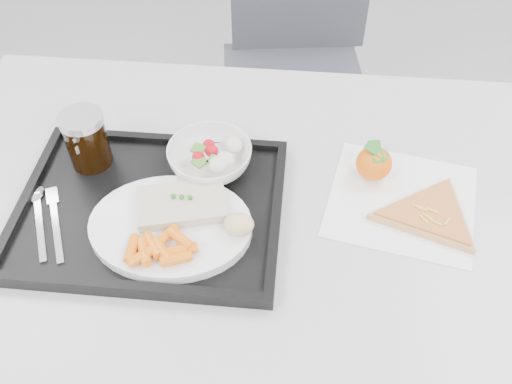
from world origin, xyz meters
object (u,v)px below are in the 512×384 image
at_px(pizza_slice, 430,215).
at_px(cola_glass, 86,139).
at_px(tray, 151,209).
at_px(tangerine, 374,163).
at_px(table, 244,225).
at_px(chair, 297,46).
at_px(dinner_plate, 171,226).
at_px(salad_bowl, 210,158).

bearing_deg(pizza_slice, cola_glass, 173.57).
distance_m(tray, cola_glass, 0.18).
relative_size(cola_glass, tangerine, 1.38).
xyz_separation_m(table, cola_glass, (-0.29, 0.06, 0.14)).
xyz_separation_m(chair, tangerine, (0.16, -0.74, 0.25)).
bearing_deg(table, cola_glass, 168.34).
height_order(cola_glass, pizza_slice, cola_glass).
bearing_deg(pizza_slice, dinner_plate, -169.76).
bearing_deg(salad_bowl, table, -43.49).
relative_size(chair, tray, 2.07).
bearing_deg(salad_bowl, dinner_plate, -105.96).
height_order(tray, pizza_slice, tray).
distance_m(chair, tangerine, 0.80).
height_order(dinner_plate, pizza_slice, dinner_plate).
bearing_deg(chair, tray, -104.46).
relative_size(chair, cola_glass, 8.61).
relative_size(chair, pizza_slice, 3.81).
distance_m(dinner_plate, cola_glass, 0.23).
relative_size(table, pizza_slice, 4.92).
bearing_deg(dinner_plate, tangerine, 26.64).
height_order(dinner_plate, tangerine, tangerine).
height_order(salad_bowl, pizza_slice, salad_bowl).
bearing_deg(salad_bowl, pizza_slice, -10.71).
distance_m(chair, dinner_plate, 0.96).
xyz_separation_m(table, pizza_slice, (0.32, -0.01, 0.08)).
xyz_separation_m(table, chair, (0.07, 0.83, -0.15)).
relative_size(dinner_plate, tangerine, 3.45).
height_order(chair, tray, chair).
relative_size(chair, dinner_plate, 3.44).
distance_m(salad_bowl, cola_glass, 0.22).
bearing_deg(pizza_slice, chair, 106.97).
bearing_deg(tray, chair, 75.54).
bearing_deg(tray, pizza_slice, 3.75).
distance_m(dinner_plate, pizza_slice, 0.44).
bearing_deg(table, pizza_slice, -1.67).
bearing_deg(tangerine, dinner_plate, -153.36).
distance_m(tray, salad_bowl, 0.14).
bearing_deg(dinner_plate, table, 38.21).
bearing_deg(cola_glass, pizza_slice, -6.43).
distance_m(table, pizza_slice, 0.33).
bearing_deg(chair, tangerine, -77.84).
bearing_deg(dinner_plate, pizza_slice, 10.24).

